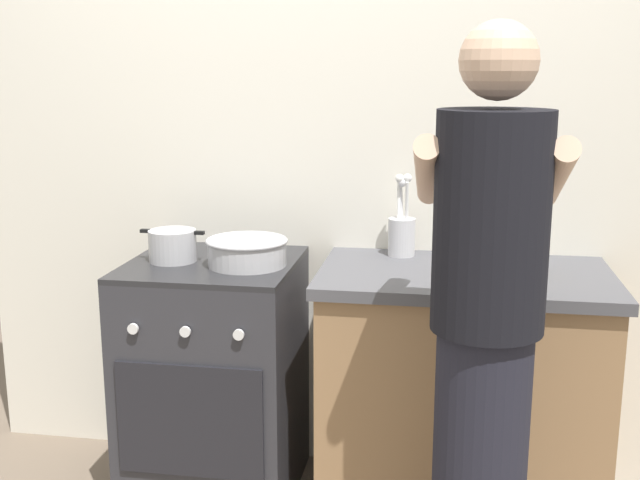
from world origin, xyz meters
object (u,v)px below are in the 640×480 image
pot (173,246)px  spice_bottle (466,267)px  person (485,342)px  mixing_bowl (247,251)px  utensil_crock (402,232)px  oil_bottle (530,245)px  stove_range (216,378)px

pot → spice_bottle: size_ratio=3.04×
pot → person: size_ratio=0.14×
mixing_bowl → person: (0.80, -0.56, -0.09)m
utensil_crock → oil_bottle: bearing=-24.8°
utensil_crock → spice_bottle: utensil_crock is taller
utensil_crock → person: (0.28, -0.80, -0.13)m
mixing_bowl → spice_bottle: 0.76m
mixing_bowl → utensil_crock: bearing=24.4°
stove_range → utensil_crock: utensil_crock is taller
stove_range → pot: bearing=-173.8°
pot → mixing_bowl: 0.28m
spice_bottle → oil_bottle: size_ratio=0.32×
mixing_bowl → person: bearing=-34.8°
stove_range → spice_bottle: 1.03m
mixing_bowl → person: 0.98m
oil_bottle → person: 0.63m
oil_bottle → person: size_ratio=0.14×
stove_range → mixing_bowl: bearing=-13.3°
spice_bottle → oil_bottle: 0.23m
stove_range → utensil_crock: size_ratio=2.94×
stove_range → person: bearing=-32.1°
utensil_crock → oil_bottle: size_ratio=1.25×
stove_range → pot: pot is taller
stove_range → utensil_crock: bearing=17.1°
utensil_crock → spice_bottle: bearing=-51.1°
mixing_bowl → utensil_crock: 0.58m
pot → spice_bottle: 1.04m
mixing_bowl → spice_bottle: bearing=-3.5°
pot → oil_bottle: size_ratio=0.97×
oil_bottle → person: (-0.16, -0.59, -0.14)m
stove_range → person: (0.94, -0.59, 0.41)m
utensil_crock → stove_range: bearing=-162.9°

